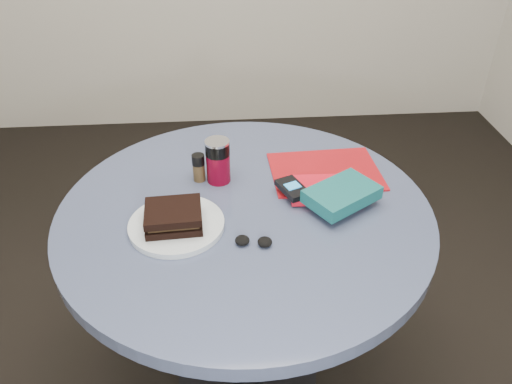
{
  "coord_description": "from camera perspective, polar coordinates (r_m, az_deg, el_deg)",
  "views": [
    {
      "loc": [
        -0.05,
        -1.07,
        1.55
      ],
      "look_at": [
        0.03,
        0.0,
        0.8
      ],
      "focal_mm": 35.0,
      "sensor_mm": 36.0,
      "label": 1
    }
  ],
  "objects": [
    {
      "name": "ground",
      "position": [
        1.88,
        -0.97,
        -20.36
      ],
      "size": [
        4.0,
        4.0,
        0.0
      ],
      "primitive_type": "plane",
      "color": "black",
      "rests_on": "ground"
    },
    {
      "name": "table",
      "position": [
        1.44,
        -1.2,
        -7.01
      ],
      "size": [
        1.0,
        1.0,
        0.75
      ],
      "color": "black",
      "rests_on": "ground"
    },
    {
      "name": "plate",
      "position": [
        1.28,
        -9.06,
        -3.72
      ],
      "size": [
        0.31,
        0.31,
        0.02
      ],
      "primitive_type": "cylinder",
      "rotation": [
        0.0,
        0.0,
        0.31
      ],
      "color": "silver",
      "rests_on": "table"
    },
    {
      "name": "sandwich",
      "position": [
        1.26,
        -9.4,
        -2.78
      ],
      "size": [
        0.15,
        0.13,
        0.05
      ],
      "color": "black",
      "rests_on": "plate"
    },
    {
      "name": "soda_can",
      "position": [
        1.41,
        -4.36,
        3.56
      ],
      "size": [
        0.07,
        0.07,
        0.13
      ],
      "color": "maroon",
      "rests_on": "table"
    },
    {
      "name": "pepper_grinder",
      "position": [
        1.43,
        -6.56,
        2.81
      ],
      "size": [
        0.04,
        0.04,
        0.08
      ],
      "color": "#47361E",
      "rests_on": "table"
    },
    {
      "name": "magazine",
      "position": [
        1.49,
        7.89,
        2.36
      ],
      "size": [
        0.33,
        0.25,
        0.01
      ],
      "primitive_type": "cube",
      "rotation": [
        0.0,
        0.0,
        0.04
      ],
      "color": "#9E0E15",
      "rests_on": "table"
    },
    {
      "name": "red_book",
      "position": [
        1.39,
        7.83,
        0.31
      ],
      "size": [
        0.2,
        0.14,
        0.02
      ],
      "primitive_type": "cube",
      "rotation": [
        0.0,
        0.0,
        -0.03
      ],
      "color": "red",
      "rests_on": "magazine"
    },
    {
      "name": "novel",
      "position": [
        1.33,
        9.78,
        -0.27
      ],
      "size": [
        0.22,
        0.2,
        0.04
      ],
      "primitive_type": "cube",
      "rotation": [
        0.0,
        0.0,
        0.57
      ],
      "color": "#125558",
      "rests_on": "red_book"
    },
    {
      "name": "mp3_player",
      "position": [
        1.36,
        4.19,
        0.41
      ],
      "size": [
        0.09,
        0.12,
        0.02
      ],
      "color": "black",
      "rests_on": "red_book"
    },
    {
      "name": "headphones",
      "position": [
        1.21,
        -0.29,
        -5.64
      ],
      "size": [
        0.1,
        0.05,
        0.02
      ],
      "color": "black",
      "rests_on": "table"
    }
  ]
}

